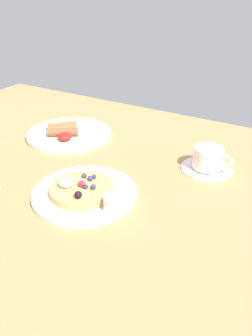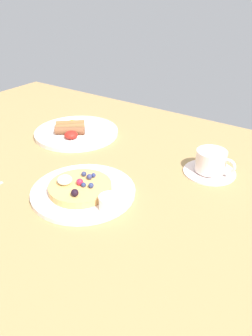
% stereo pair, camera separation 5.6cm
% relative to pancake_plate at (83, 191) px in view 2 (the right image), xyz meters
% --- Properties ---
extents(ground_plane, '(1.79, 1.10, 0.03)m').
position_rel_pancake_plate_xyz_m(ground_plane, '(0.03, 0.07, -0.02)').
color(ground_plane, '#A17F4E').
extents(pancake_plate, '(0.25, 0.25, 0.01)m').
position_rel_pancake_plate_xyz_m(pancake_plate, '(0.00, 0.00, 0.00)').
color(pancake_plate, white).
rests_on(pancake_plate, ground_plane).
extents(pancake_with_berries, '(0.15, 0.15, 0.04)m').
position_rel_pancake_plate_xyz_m(pancake_with_berries, '(-0.00, -0.01, 0.02)').
color(pancake_with_berries, '#DFA75C').
rests_on(pancake_with_berries, pancake_plate).
extents(syrup_ramekin, '(0.05, 0.05, 0.03)m').
position_rel_pancake_plate_xyz_m(syrup_ramekin, '(0.10, -0.03, 0.02)').
color(syrup_ramekin, white).
rests_on(syrup_ramekin, pancake_plate).
extents(breakfast_plate, '(0.27, 0.27, 0.01)m').
position_rel_pancake_plate_xyz_m(breakfast_plate, '(-0.25, 0.25, 0.00)').
color(breakfast_plate, white).
rests_on(breakfast_plate, ground_plane).
extents(fried_breakfast, '(0.13, 0.13, 0.03)m').
position_rel_pancake_plate_xyz_m(fried_breakfast, '(-0.26, 0.24, 0.02)').
color(fried_breakfast, brown).
rests_on(fried_breakfast, breakfast_plate).
extents(coffee_saucer, '(0.14, 0.14, 0.01)m').
position_rel_pancake_plate_xyz_m(coffee_saucer, '(0.21, 0.27, -0.00)').
color(coffee_saucer, white).
rests_on(coffee_saucer, ground_plane).
extents(coffee_cup, '(0.11, 0.08, 0.06)m').
position_rel_pancake_plate_xyz_m(coffee_cup, '(0.21, 0.27, 0.03)').
color(coffee_cup, white).
rests_on(coffee_cup, coffee_saucer).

